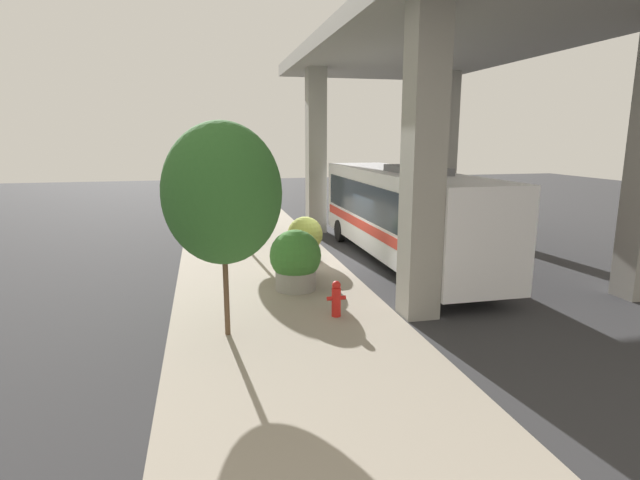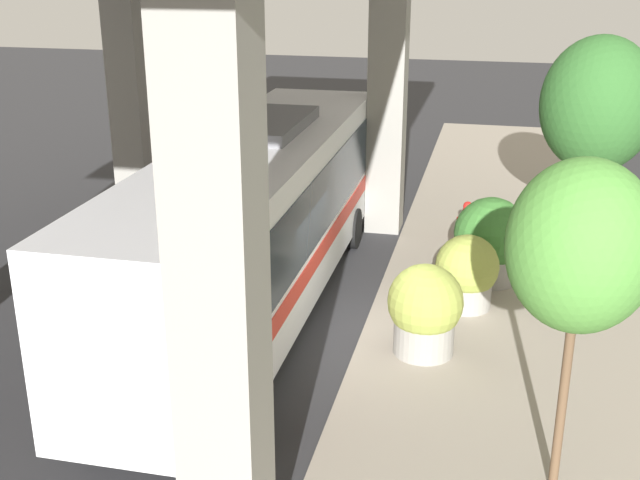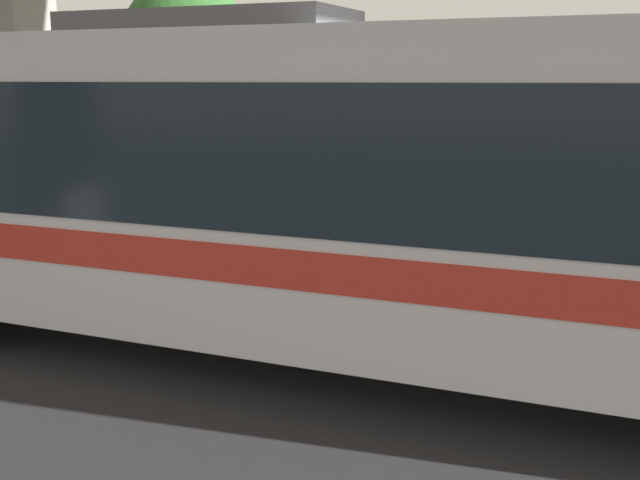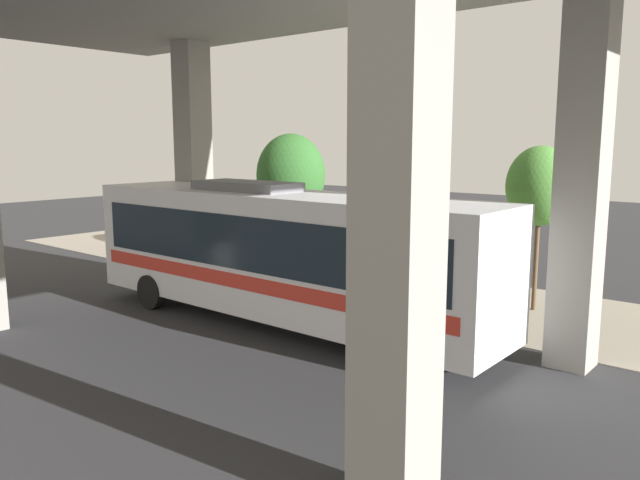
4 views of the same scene
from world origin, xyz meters
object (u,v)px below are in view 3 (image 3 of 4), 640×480
at_px(planter_middle, 356,224).
at_px(planter_back, 486,235).
at_px(fire_hydrant, 133,224).
at_px(bus, 313,178).
at_px(street_tree_near, 186,58).
at_px(planter_front, 281,203).

bearing_deg(planter_middle, planter_back, 73.83).
xyz_separation_m(fire_hydrant, planter_middle, (-0.20, 4.16, 0.27)).
height_order(bus, street_tree_near, street_tree_near).
bearing_deg(bus, planter_front, -150.41).
xyz_separation_m(planter_front, planter_back, (1.05, 3.72, -0.09)).
bearing_deg(planter_middle, street_tree_near, -119.50).
xyz_separation_m(planter_front, planter_middle, (0.42, 1.53, -0.18)).
relative_size(fire_hydrant, planter_middle, 0.64).
relative_size(planter_front, planter_middle, 1.23).
xyz_separation_m(fire_hydrant, street_tree_near, (-2.90, -0.61, 2.96)).
xyz_separation_m(planter_front, street_tree_near, (-2.28, -3.24, 2.51)).
relative_size(planter_back, street_tree_near, 0.34).
distance_m(bus, street_tree_near, 9.09).
bearing_deg(planter_back, planter_middle, -106.17).
bearing_deg(planter_back, fire_hydrant, -93.92).
height_order(planter_front, planter_middle, planter_front).
xyz_separation_m(fire_hydrant, planter_front, (-0.62, 2.63, 0.45)).
bearing_deg(bus, street_tree_near, -139.55).
bearing_deg(bus, fire_hydrant, -127.04).
bearing_deg(street_tree_near, planter_middle, 60.50).
relative_size(planter_front, planter_back, 1.12).
bearing_deg(planter_front, street_tree_near, -125.11).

